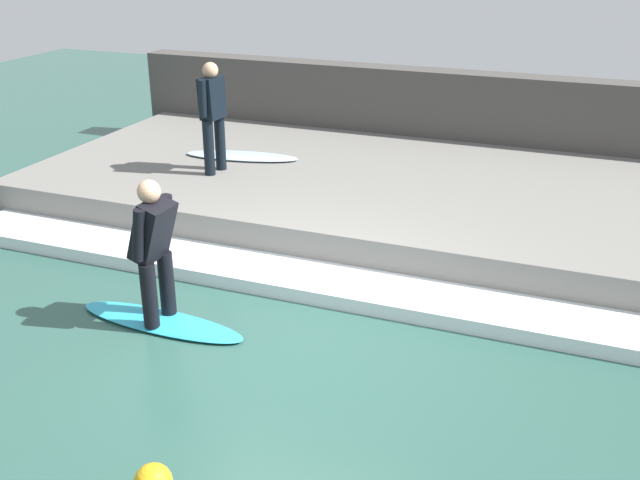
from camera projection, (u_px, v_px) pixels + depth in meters
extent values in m
plane|color=#2D564C|center=(288.00, 338.00, 7.28)|extent=(28.00, 28.00, 0.00)
cube|color=slate|center=(395.00, 196.00, 10.33)|extent=(4.40, 10.16, 0.50)
cube|color=#474442|center=(438.00, 118.00, 12.22)|extent=(0.50, 10.66, 1.55)
cube|color=silver|center=(328.00, 284.00, 8.18)|extent=(0.77, 9.65, 0.16)
ellipsoid|color=#2DADD1|center=(161.00, 321.00, 7.52)|extent=(0.54, 1.89, 0.06)
cylinder|color=black|center=(149.00, 295.00, 7.25)|extent=(0.15, 0.15, 0.67)
cylinder|color=black|center=(167.00, 283.00, 7.50)|extent=(0.15, 0.15, 0.67)
cube|color=black|center=(153.00, 231.00, 7.13)|extent=(0.39, 0.40, 0.63)
sphere|color=tan|center=(149.00, 192.00, 6.98)|extent=(0.22, 0.22, 0.22)
cylinder|color=black|center=(138.00, 235.00, 6.93)|extent=(0.11, 0.18, 0.53)
cylinder|color=black|center=(165.00, 220.00, 7.30)|extent=(0.11, 0.18, 0.53)
cylinder|color=black|center=(220.00, 143.00, 10.48)|extent=(0.15, 0.15, 0.77)
cylinder|color=black|center=(209.00, 148.00, 10.25)|extent=(0.15, 0.15, 0.77)
cube|color=black|center=(212.00, 98.00, 10.11)|extent=(0.38, 0.27, 0.56)
sphere|color=tan|center=(210.00, 70.00, 9.96)|extent=(0.21, 0.21, 0.21)
cylinder|color=black|center=(220.00, 93.00, 10.26)|extent=(0.10, 0.11, 0.49)
cylinder|color=black|center=(203.00, 99.00, 9.92)|extent=(0.10, 0.11, 0.49)
ellipsoid|color=silver|center=(242.00, 156.00, 11.13)|extent=(0.77, 1.78, 0.06)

